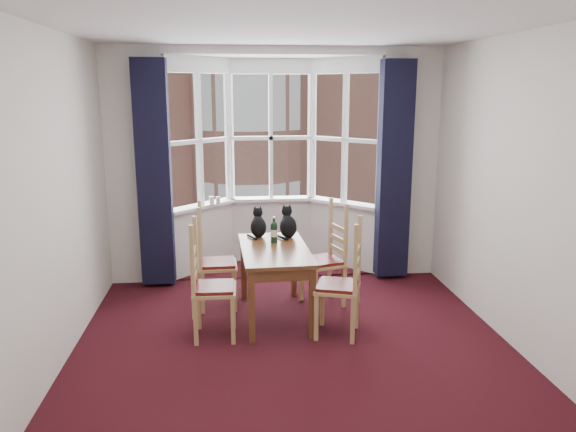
{
  "coord_description": "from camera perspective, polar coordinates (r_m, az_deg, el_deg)",
  "views": [
    {
      "loc": [
        -0.54,
        -4.47,
        2.3
      ],
      "look_at": [
        0.03,
        1.05,
        1.05
      ],
      "focal_mm": 35.0,
      "sensor_mm": 36.0,
      "label": 1
    }
  ],
  "objects": [
    {
      "name": "chair_left_near",
      "position": [
        5.36,
        -8.46,
        -7.41
      ],
      "size": [
        0.41,
        0.43,
        0.92
      ],
      "color": "tan",
      "rests_on": "floor"
    },
    {
      "name": "wall_back_pier_right",
      "position": [
        7.13,
        12.12,
        5.16
      ],
      "size": [
        0.7,
        0.12,
        2.8
      ],
      "primitive_type": "cube",
      "color": "silver",
      "rests_on": "floor"
    },
    {
      "name": "wall_left",
      "position": [
        4.79,
        -23.52,
        0.78
      ],
      "size": [
        0.0,
        4.5,
        4.5
      ],
      "primitive_type": "plane",
      "rotation": [
        1.57,
        0.0,
        1.57
      ],
      "color": "silver",
      "rests_on": "floor"
    },
    {
      "name": "curtain_right",
      "position": [
        6.89,
        10.73,
        4.55
      ],
      "size": [
        0.38,
        0.22,
        2.6
      ],
      "primitive_type": "cube",
      "color": "black",
      "rests_on": "floor"
    },
    {
      "name": "dining_table",
      "position": [
        5.72,
        -1.36,
        -4.29
      ],
      "size": [
        0.72,
        1.27,
        0.74
      ],
      "color": "brown",
      "rests_on": "floor"
    },
    {
      "name": "chair_right_far",
      "position": [
        6.15,
        4.31,
        -4.63
      ],
      "size": [
        0.5,
        0.51,
        0.92
      ],
      "color": "tan",
      "rests_on": "floor"
    },
    {
      "name": "wall_right",
      "position": [
        5.22,
        23.34,
        1.71
      ],
      "size": [
        0.0,
        4.5,
        4.5
      ],
      "primitive_type": "plane",
      "rotation": [
        1.57,
        0.0,
        -1.57
      ],
      "color": "silver",
      "rests_on": "floor"
    },
    {
      "name": "wine_bottle",
      "position": [
        5.86,
        -1.43,
        -1.57
      ],
      "size": [
        0.07,
        0.07,
        0.28
      ],
      "color": "black",
      "rests_on": "dining_table"
    },
    {
      "name": "candle_short",
      "position": [
        7.24,
        -7.11,
        1.59
      ],
      "size": [
        0.06,
        0.06,
        0.1
      ],
      "primitive_type": "cylinder",
      "color": "white",
      "rests_on": "bay_window"
    },
    {
      "name": "street",
      "position": [
        37.65,
        -4.9,
        -0.06
      ],
      "size": [
        80.0,
        80.0,
        0.0
      ],
      "primitive_type": "plane",
      "color": "#333335",
      "rests_on": "ground"
    },
    {
      "name": "cat_right",
      "position": [
        6.08,
        0.0,
        -0.9
      ],
      "size": [
        0.2,
        0.27,
        0.36
      ],
      "color": "black",
      "rests_on": "dining_table"
    },
    {
      "name": "curtain_left",
      "position": [
        6.67,
        -13.44,
        4.16
      ],
      "size": [
        0.38,
        0.22,
        2.6
      ],
      "primitive_type": "cube",
      "color": "black",
      "rests_on": "floor"
    },
    {
      "name": "candle_tall",
      "position": [
        7.21,
        -7.77,
        1.56
      ],
      "size": [
        0.06,
        0.06,
        0.1
      ],
      "primitive_type": "cylinder",
      "color": "white",
      "rests_on": "bay_window"
    },
    {
      "name": "wall_back_pier_left",
      "position": [
        6.87,
        -15.18,
        4.73
      ],
      "size": [
        0.7,
        0.12,
        2.8
      ],
      "primitive_type": "cube",
      "color": "silver",
      "rests_on": "floor"
    },
    {
      "name": "tenement_building",
      "position": [
        18.5,
        -4.26,
        10.51
      ],
      "size": [
        18.4,
        7.8,
        15.2
      ],
      "color": "#955E4D",
      "rests_on": "street"
    },
    {
      "name": "chair_right_near",
      "position": [
        5.36,
        6.03,
        -7.31
      ],
      "size": [
        0.51,
        0.52,
        0.92
      ],
      "color": "tan",
      "rests_on": "floor"
    },
    {
      "name": "cat_left",
      "position": [
        6.1,
        -3.03,
        -0.94
      ],
      "size": [
        0.18,
        0.25,
        0.34
      ],
      "color": "black",
      "rests_on": "dining_table"
    },
    {
      "name": "ceiling",
      "position": [
        4.53,
        1.04,
        19.01
      ],
      "size": [
        4.5,
        4.5,
        0.0
      ],
      "primitive_type": "plane",
      "rotation": [
        3.14,
        0.0,
        0.0
      ],
      "color": "white",
      "rests_on": "floor"
    },
    {
      "name": "bay_window",
      "position": [
        7.3,
        -1.6,
        5.61
      ],
      "size": [
        2.76,
        0.94,
        2.8
      ],
      "color": "white",
      "rests_on": "floor"
    },
    {
      "name": "wall_near",
      "position": [
        2.46,
        7.27,
        -8.95
      ],
      "size": [
        4.0,
        0.0,
        4.0
      ],
      "primitive_type": "plane",
      "rotation": [
        -1.57,
        0.0,
        0.0
      ],
      "color": "silver",
      "rests_on": "floor"
    },
    {
      "name": "floor",
      "position": [
        5.06,
        0.91,
        -14.36
      ],
      "size": [
        4.5,
        4.5,
        0.0
      ],
      "primitive_type": "plane",
      "color": "black",
      "rests_on": "ground"
    },
    {
      "name": "chair_left_far",
      "position": [
        6.07,
        -8.0,
        -4.96
      ],
      "size": [
        0.41,
        0.43,
        0.92
      ],
      "color": "tan",
      "rests_on": "floor"
    }
  ]
}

